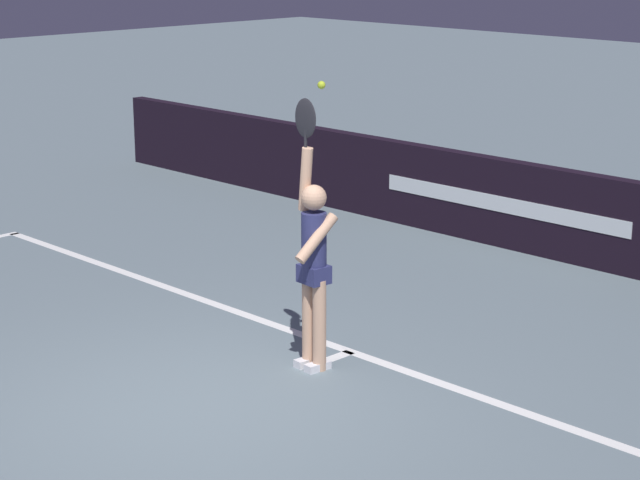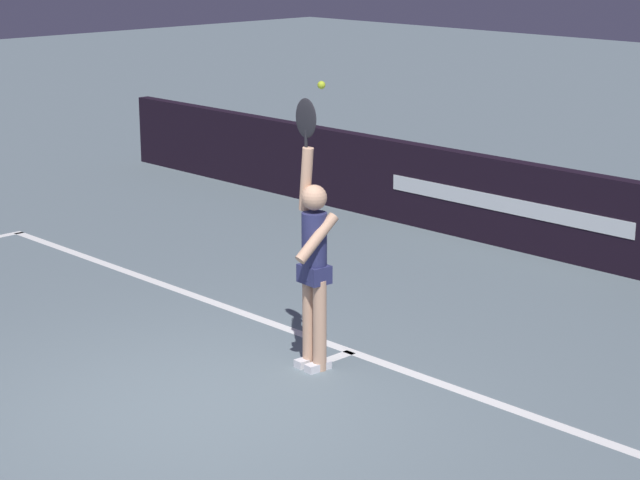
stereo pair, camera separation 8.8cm
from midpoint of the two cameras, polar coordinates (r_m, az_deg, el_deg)
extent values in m
plane|color=slate|center=(9.50, -6.27, -8.25)|extent=(60.00, 60.00, 0.00)
cube|color=white|center=(10.61, 1.29, -5.57)|extent=(11.94, 0.12, 0.00)
cube|color=white|center=(10.51, 0.72, -5.78)|extent=(0.12, 0.30, 0.00)
cube|color=black|center=(13.47, 13.11, 0.95)|extent=(17.35, 0.19, 1.08)
cube|color=silver|center=(14.04, 8.76, 1.78)|extent=(3.59, 0.01, 0.19)
cylinder|color=tan|center=(10.05, -0.28, -4.27)|extent=(0.12, 0.12, 0.83)
cylinder|color=tan|center=(10.16, -0.81, -4.05)|extent=(0.12, 0.12, 0.83)
cube|color=white|center=(10.17, -0.37, -6.31)|extent=(0.12, 0.25, 0.07)
cube|color=white|center=(10.28, -0.89, -6.08)|extent=(0.12, 0.25, 0.07)
cylinder|color=navy|center=(9.89, -0.56, -0.28)|extent=(0.22, 0.22, 0.59)
cube|color=navy|center=(9.96, -0.56, -1.69)|extent=(0.27, 0.23, 0.16)
sphere|color=tan|center=(9.78, -0.57, 2.12)|extent=(0.22, 0.22, 0.22)
cylinder|color=tan|center=(9.84, -0.97, 3.05)|extent=(0.16, 0.11, 0.56)
cylinder|color=tan|center=(9.74, -0.43, 0.09)|extent=(0.14, 0.45, 0.40)
ellipsoid|color=black|center=(9.74, -0.99, 6.08)|extent=(0.29, 0.06, 0.35)
cylinder|color=black|center=(9.77, -0.98, 4.98)|extent=(0.03, 0.03, 0.18)
sphere|color=#CAE72C|center=(9.25, -0.20, 7.72)|extent=(0.07, 0.07, 0.07)
camera|label=1|loc=(0.04, -90.27, -0.07)|focal=64.33mm
camera|label=2|loc=(0.04, 89.73, 0.07)|focal=64.33mm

